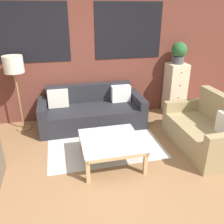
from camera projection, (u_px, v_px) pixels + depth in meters
The scene contains 9 objects.
ground_plane at pixel (109, 187), 3.21m from camera, with size 16.00×16.00×0.00m, color #8E6642.
wall_back_brick at pixel (83, 52), 4.82m from camera, with size 8.40×0.09×2.80m.
rug at pixel (103, 141), 4.31m from camera, with size 1.97×1.53×0.00m.
couch_dark at pixel (92, 112), 4.85m from camera, with size 2.08×0.88×0.78m.
settee_vintage at pixel (205, 131), 4.02m from camera, with size 0.80×1.46×0.92m.
coffee_table at pixel (111, 143), 3.64m from camera, with size 0.91×0.91×0.38m.
floor_lamp at pixel (14, 68), 4.28m from camera, with size 0.36×0.36×1.45m.
drawer_cabinet at pixel (175, 89), 5.33m from camera, with size 0.41×0.42×1.13m.
potted_plant at pixel (179, 52), 5.00m from camera, with size 0.32×0.32×0.45m.
Camera 1 is at (-0.55, -2.47, 2.23)m, focal length 38.00 mm.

